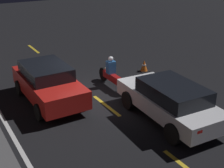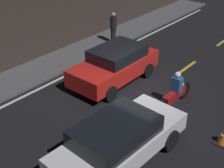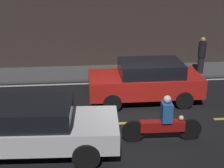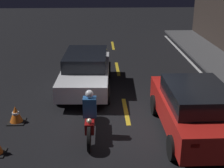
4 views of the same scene
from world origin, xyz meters
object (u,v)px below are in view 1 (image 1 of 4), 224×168
taxi_red (48,83)px  motorcycle (112,75)px  sedan_white (170,100)px  traffic_cone_mid (144,66)px  traffic_cone_near (164,78)px

taxi_red → motorcycle: 2.89m
sedan_white → traffic_cone_mid: bearing=-23.4°
motorcycle → traffic_cone_mid: (0.87, -2.39, -0.28)m
sedan_white → motorcycle: (3.53, 0.23, -0.20)m
sedan_white → traffic_cone_near: 3.42m
sedan_white → traffic_cone_near: sedan_white is taller
traffic_cone_near → traffic_cone_mid: (1.71, -0.11, 0.02)m
motorcycle → sedan_white: bearing=-174.9°
sedan_white → taxi_red: 4.77m
traffic_cone_mid → sedan_white: bearing=153.8°
motorcycle → traffic_cone_mid: 2.56m
traffic_cone_near → taxi_red: bearing=79.9°
motorcycle → traffic_cone_mid: bearing=-68.7°
sedan_white → motorcycle: 3.54m
taxi_red → motorcycle: bearing=88.3°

